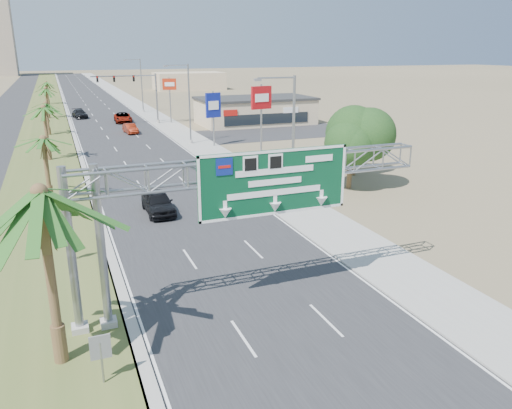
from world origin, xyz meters
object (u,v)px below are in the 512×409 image
object	(u,v)px
store_building	(255,111)
pole_sign_red_near	(261,102)
car_far	(80,114)
signal_mast	(144,94)
pole_sign_red_far	(170,87)
car_right_lane	(123,118)
pole_sign_blue	(213,107)
sign_gantry	(239,182)
palm_near	(39,193)
car_left_lane	(158,203)
car_mid_lane	(130,129)

from	to	relation	value
store_building	pole_sign_red_near	xyz separation A→B (m)	(-9.87, -26.62, 4.39)
car_far	pole_sign_red_near	world-z (taller)	pole_sign_red_near
signal_mast	pole_sign_red_far	world-z (taller)	signal_mast
car_right_lane	store_building	bearing A→B (deg)	-21.93
store_building	pole_sign_blue	bearing A→B (deg)	-126.18
store_building	car_right_lane	size ratio (longest dim) A/B	3.12
sign_gantry	pole_sign_red_far	bearing A→B (deg)	80.47
palm_near	car_far	size ratio (longest dim) A/B	1.62
pole_sign_red_near	pole_sign_red_far	size ratio (longest dim) A/B	1.11
sign_gantry	pole_sign_red_near	world-z (taller)	pole_sign_red_near
palm_near	car_right_lane	bearing A→B (deg)	80.56
pole_sign_red_far	pole_sign_red_near	bearing A→B (deg)	-85.01
signal_mast	car_right_lane	world-z (taller)	signal_mast
palm_near	pole_sign_red_near	size ratio (longest dim) A/B	1.02
palm_near	car_right_lane	world-z (taller)	palm_near
pole_sign_red_far	car_left_lane	bearing A→B (deg)	-103.67
signal_mast	sign_gantry	bearing A→B (deg)	-95.74
palm_near	car_mid_lane	world-z (taller)	palm_near
car_far	car_left_lane	bearing A→B (deg)	-94.66
signal_mast	car_left_lane	xyz separation A→B (m)	(-7.17, -46.77, -4.01)
signal_mast	palm_near	bearing A→B (deg)	-102.66
sign_gantry	store_building	size ratio (longest dim) A/B	0.93
store_building	sign_gantry	bearing A→B (deg)	-112.36
pole_sign_red_near	sign_gantry	bearing A→B (deg)	-114.13
store_building	car_left_lane	xyz separation A→B (m)	(-24.00, -40.80, -1.16)
sign_gantry	store_building	xyz separation A→B (m)	(23.06, 56.07, -4.06)
sign_gantry	car_mid_lane	bearing A→B (deg)	87.26
sign_gantry	car_mid_lane	world-z (taller)	sign_gantry
palm_near	pole_sign_red_near	world-z (taller)	palm_near
palm_near	car_left_lane	world-z (taller)	palm_near
car_mid_lane	car_right_lane	size ratio (longest dim) A/B	0.73
sign_gantry	car_left_lane	bearing A→B (deg)	93.51
signal_mast	car_mid_lane	size ratio (longest dim) A/B	2.44
sign_gantry	pole_sign_blue	bearing A→B (deg)	74.57
car_left_lane	pole_sign_red_far	bearing A→B (deg)	76.18
signal_mast	store_building	bearing A→B (deg)	-19.54
store_building	car_right_lane	world-z (taller)	store_building
car_far	palm_near	bearing A→B (deg)	-100.63
car_left_lane	car_far	xyz separation A→B (m)	(-2.38, 58.61, -0.09)
car_left_lane	car_right_lane	bearing A→B (deg)	85.29
store_building	car_left_lane	world-z (taller)	store_building
pole_sign_blue	car_far	bearing A→B (deg)	112.38
car_mid_lane	pole_sign_blue	xyz separation A→B (m)	(8.31, -14.15, 4.21)
car_left_lane	pole_sign_blue	xyz separation A→B (m)	(11.81, 24.13, 4.07)
pole_sign_blue	palm_near	bearing A→B (deg)	-114.70
signal_mast	pole_sign_red_near	xyz separation A→B (m)	(6.96, -32.59, 1.54)
store_building	pole_sign_red_near	bearing A→B (deg)	-110.34
store_building	pole_sign_red_near	world-z (taller)	pole_sign_red_near
sign_gantry	signal_mast	world-z (taller)	signal_mast
pole_sign_red_near	pole_sign_red_far	bearing A→B (deg)	94.99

